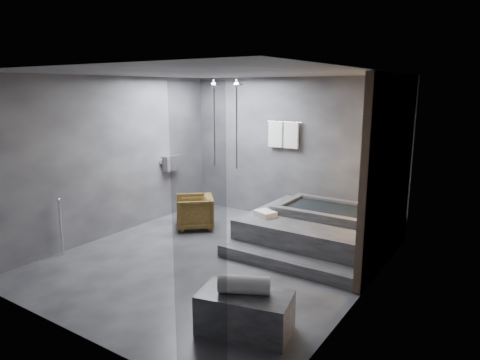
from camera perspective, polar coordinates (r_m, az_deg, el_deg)
The scene contains 7 objects.
room at distance 6.27m, azimuth 0.93°, elevation 4.26°, with size 5.00×5.04×2.82m.
tub_deck at distance 7.36m, azimuth 10.35°, elevation -6.60°, with size 2.20×2.00×0.50m, color #2E2E30.
tub_step at distance 6.41m, azimuth 6.04°, elevation -10.88°, with size 2.20×0.36×0.18m, color #2E2E30.
concrete_bench at distance 4.83m, azimuth 0.67°, elevation -17.25°, with size 0.99×0.54×0.44m, color #2F2F31.
driftwood_chair at distance 8.10m, azimuth -6.08°, elevation -4.27°, with size 0.67×0.68×0.62m, color #402D10.
rolled_towel at distance 4.68m, azimuth 0.57°, elevation -13.79°, with size 0.20×0.20×0.55m, color silver.
deck_towel at distance 7.15m, azimuth 3.39°, elevation -4.50°, with size 0.34×0.25×0.09m, color silver.
Camera 1 is at (3.73, -4.99, 2.59)m, focal length 32.00 mm.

